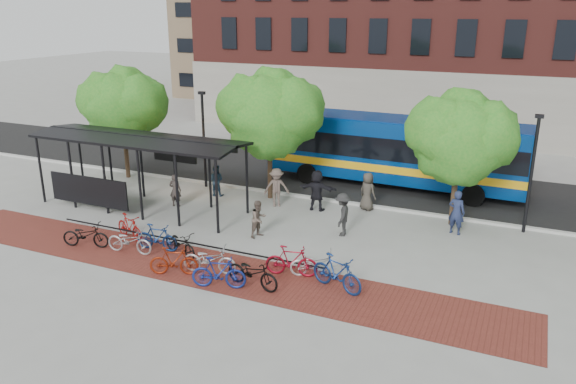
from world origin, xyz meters
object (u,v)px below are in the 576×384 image
at_px(bus_shelter, 136,147).
at_px(bike_9, 291,261).
at_px(bike_8, 253,273).
at_px(pedestrian_6, 367,191).
at_px(pedestrian_7, 457,212).
at_px(pedestrian_9, 342,214).
at_px(bike_1, 130,227).
at_px(lamp_post_right, 532,171).
at_px(bike_0, 86,235).
at_px(tree_a, 124,103).
at_px(bike_3, 157,237).
at_px(tree_c, 462,135).
at_px(pedestrian_3, 277,187).
at_px(bus, 394,148).
at_px(bike_11, 337,273).
at_px(lamp_post_left, 204,137).
at_px(pedestrian_8, 259,219).
at_px(bike_2, 129,241).
at_px(pedestrian_2, 216,180).
at_px(pedestrian_5, 317,190).
at_px(bike_6, 209,259).
at_px(bike_7, 219,273).
at_px(pedestrian_1, 175,190).
at_px(bike_4, 180,243).
at_px(bike_10, 316,263).
at_px(bike_5, 174,261).

height_order(bus_shelter, bike_9, bus_shelter).
distance_m(bike_8, pedestrian_6, 9.30).
distance_m(pedestrian_7, pedestrian_9, 4.86).
bearing_deg(bike_1, lamp_post_right, -44.30).
bearing_deg(bike_0, tree_a, 13.25).
xyz_separation_m(bike_1, bike_3, (1.75, -0.47, 0.01)).
xyz_separation_m(tree_c, bike_9, (-4.60, -7.61, -3.48)).
bearing_deg(pedestrian_3, bus, 21.68).
height_order(bike_1, bike_11, bike_11).
distance_m(bus, bike_3, 13.88).
xyz_separation_m(lamp_post_left, pedestrian_8, (5.79, -5.10, -1.94)).
bearing_deg(bus, bike_0, -124.12).
xyz_separation_m(bike_2, pedestrian_2, (-0.57, 7.55, 0.30)).
relative_size(lamp_post_left, bus, 0.37).
height_order(bike_3, pedestrian_5, pedestrian_5).
relative_size(bike_6, pedestrian_8, 1.25).
height_order(bike_7, bike_11, bike_11).
distance_m(lamp_post_right, bike_7, 13.72).
height_order(pedestrian_1, pedestrian_6, pedestrian_6).
relative_size(bus_shelter, lamp_post_left, 2.07).
bearing_deg(bike_11, bike_0, 112.81).
distance_m(bike_6, pedestrian_8, 3.77).
height_order(pedestrian_2, pedestrian_9, pedestrian_9).
bearing_deg(bike_7, tree_c, -51.05).
bearing_deg(pedestrian_3, pedestrian_1, 174.37).
bearing_deg(pedestrian_8, bike_7, -150.08).
height_order(bike_7, bike_8, bike_7).
bearing_deg(bike_6, pedestrian_7, -57.57).
distance_m(tree_c, pedestrian_7, 3.29).
relative_size(bike_4, pedestrian_2, 1.16).
bearing_deg(pedestrian_6, pedestrian_8, 83.53).
distance_m(bike_6, pedestrian_7, 10.70).
xyz_separation_m(bike_0, bike_11, (10.46, 0.68, 0.12)).
relative_size(pedestrian_3, pedestrian_5, 0.96).
relative_size(bike_9, pedestrian_7, 0.99).
relative_size(bike_10, pedestrian_3, 1.00).
bearing_deg(bike_7, pedestrian_7, -55.42).
relative_size(tree_a, pedestrian_9, 3.32).
relative_size(bus_shelter, pedestrian_1, 6.51).
bearing_deg(bike_5, bike_7, -118.18).
bearing_deg(bike_6, bike_4, 53.25).
distance_m(bike_5, pedestrian_7, 11.94).
bearing_deg(pedestrian_9, bike_4, -57.30).
bearing_deg(bike_2, bike_9, -89.36).
bearing_deg(bike_0, pedestrian_7, -76.56).
relative_size(bus_shelter, bike_11, 5.08).
bearing_deg(bike_4, bike_6, -94.02).
xyz_separation_m(lamp_post_left, bike_7, (6.58, -9.74, -2.17)).
bearing_deg(bike_10, lamp_post_right, -63.11).
distance_m(bike_3, pedestrian_8, 4.22).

